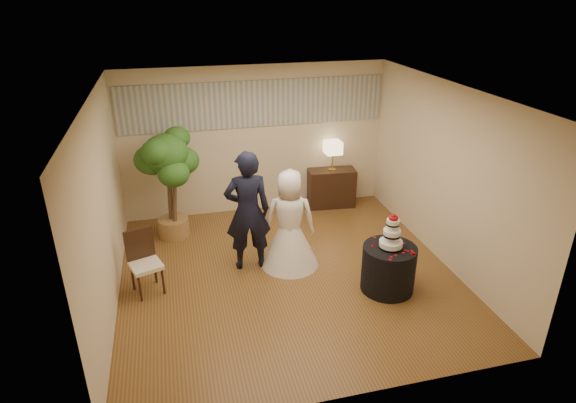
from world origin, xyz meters
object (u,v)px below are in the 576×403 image
object	(u,v)px
console	(331,188)
table_lamp	(333,156)
cake_table	(388,268)
wedding_cake	(392,231)
ficus_tree	(169,185)
groom	(248,211)
bride	(290,219)
side_chair	(146,264)

from	to	relation	value
console	table_lamp	size ratio (longest dim) A/B	1.59
cake_table	wedding_cake	size ratio (longest dim) A/B	1.46
wedding_cake	console	distance (m)	3.03
cake_table	table_lamp	distance (m)	3.06
ficus_tree	groom	bearing A→B (deg)	-49.42
console	ficus_tree	bearing A→B (deg)	-164.65
bride	groom	bearing A→B (deg)	5.43
ficus_tree	wedding_cake	bearing A→B (deg)	-39.24
bride	wedding_cake	distance (m)	1.59
console	ficus_tree	xyz separation A→B (m)	(-3.12, -0.55, 0.60)
console	side_chair	world-z (taller)	side_chair
wedding_cake	table_lamp	distance (m)	2.98
wedding_cake	side_chair	bearing A→B (deg)	167.16
bride	cake_table	world-z (taller)	bride
wedding_cake	groom	bearing A→B (deg)	148.92
groom	ficus_tree	distance (m)	1.73
wedding_cake	table_lamp	bearing A→B (deg)	87.19
cake_table	groom	bearing A→B (deg)	148.92
groom	wedding_cake	world-z (taller)	groom
table_lamp	ficus_tree	xyz separation A→B (m)	(-3.12, -0.55, -0.07)
table_lamp	console	bearing A→B (deg)	0.00
groom	bride	world-z (taller)	groom
cake_table	ficus_tree	distance (m)	3.89
side_chair	console	bearing A→B (deg)	12.92
cake_table	ficus_tree	world-z (taller)	ficus_tree
console	ficus_tree	distance (m)	3.22
groom	bride	bearing A→B (deg)	173.33
groom	table_lamp	world-z (taller)	groom
table_lamp	ficus_tree	bearing A→B (deg)	-169.97
wedding_cake	ficus_tree	bearing A→B (deg)	140.76
groom	bride	size ratio (longest dim) A/B	1.20
groom	wedding_cake	xyz separation A→B (m)	(1.84, -1.11, -0.00)
table_lamp	groom	bearing A→B (deg)	-136.90
cake_table	side_chair	xyz separation A→B (m)	(-3.39, 0.77, 0.13)
bride	console	size ratio (longest dim) A/B	1.73
console	cake_table	bearing A→B (deg)	-87.49
cake_table	console	world-z (taller)	console
groom	table_lamp	xyz separation A→B (m)	(1.99, 1.86, 0.10)
wedding_cake	side_chair	world-z (taller)	wedding_cake
side_chair	bride	bearing A→B (deg)	-12.67
wedding_cake	side_chair	size ratio (longest dim) A/B	0.56
groom	console	bearing A→B (deg)	-134.78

